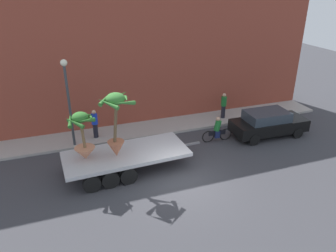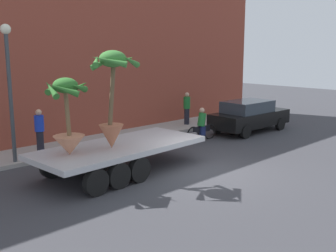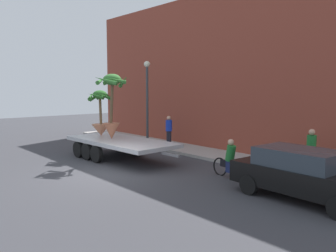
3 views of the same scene
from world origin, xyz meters
The scene contains 11 objects.
ground_plane centered at (0.00, 0.00, 0.00)m, with size 60.00×60.00×0.00m, color #38383D.
sidewalk centered at (0.00, 6.10, 0.07)m, with size 24.00×2.20×0.15m, color #A39E99.
building_facade centered at (0.00, 7.80, 4.29)m, with size 24.00×1.20×8.57m, color brown.
flatbed_trailer centered at (-2.44, 1.99, 0.77)m, with size 7.03×2.79×0.98m.
potted_palm_rear centered at (-4.11, 2.03, 2.10)m, with size 1.36×1.34×2.34m.
potted_palm_middle centered at (-2.61, 1.80, 2.72)m, with size 1.70×1.68×3.13m.
cyclist centered at (3.46, 3.31, 0.67)m, with size 1.84×0.37×1.54m.
parked_car centered at (6.64, 2.93, 0.83)m, with size 4.56×1.98×1.58m.
pedestrian_near_gate centered at (-3.14, 5.86, 1.04)m, with size 0.36×0.36×1.71m.
pedestrian_far_left centered at (5.30, 5.96, 1.04)m, with size 0.36×0.36×1.71m.
street_lamp centered at (-4.42, 5.30, 3.23)m, with size 0.36×0.36×4.83m.
Camera 2 is at (-10.32, -8.67, 4.20)m, focal length 43.51 mm.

